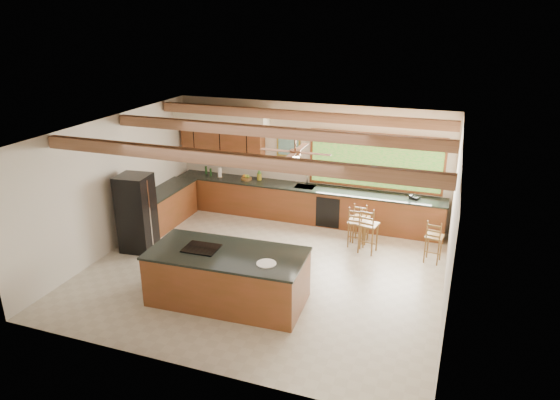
% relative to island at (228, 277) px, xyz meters
% --- Properties ---
extents(ground, '(7.20, 7.20, 0.00)m').
position_rel_island_xyz_m(ground, '(0.21, 1.31, -0.50)').
color(ground, beige).
rests_on(ground, ground).
extents(room_shell, '(7.27, 6.54, 3.02)m').
position_rel_island_xyz_m(room_shell, '(0.04, 1.96, 1.71)').
color(room_shell, beige).
rests_on(room_shell, ground).
extents(counter_run, '(7.12, 3.10, 1.23)m').
position_rel_island_xyz_m(counter_run, '(-0.61, 3.83, -0.04)').
color(counter_run, brown).
rests_on(counter_run, ground).
extents(island, '(2.93, 1.47, 1.03)m').
position_rel_island_xyz_m(island, '(0.00, 0.00, 0.00)').
color(island, brown).
rests_on(island, ground).
extents(refrigerator, '(0.76, 0.74, 1.77)m').
position_rel_island_xyz_m(refrigerator, '(-2.84, 1.32, 0.38)').
color(refrigerator, black).
rests_on(refrigerator, ground).
extents(bar_stool_a, '(0.38, 0.38, 1.01)m').
position_rel_island_xyz_m(bar_stool_a, '(1.84, 3.33, 0.09)').
color(bar_stool_a, brown).
rests_on(bar_stool_a, ground).
extents(bar_stool_b, '(0.46, 0.46, 1.11)m').
position_rel_island_xyz_m(bar_stool_b, '(2.09, 2.85, 0.16)').
color(bar_stool_b, brown).
rests_on(bar_stool_b, ground).
extents(bar_stool_c, '(0.36, 0.36, 1.00)m').
position_rel_island_xyz_m(bar_stool_c, '(1.77, 3.08, 0.09)').
color(bar_stool_c, brown).
rests_on(bar_stool_c, ground).
extents(bar_stool_d, '(0.40, 0.40, 0.99)m').
position_rel_island_xyz_m(bar_stool_d, '(3.51, 2.86, 0.08)').
color(bar_stool_d, brown).
rests_on(bar_stool_d, ground).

